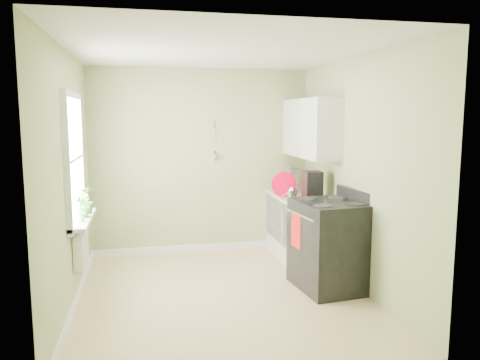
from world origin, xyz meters
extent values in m
cube|color=tan|center=(0.00, 0.00, -0.01)|extent=(3.20, 3.60, 0.02)
cube|color=white|center=(0.00, 0.00, 2.71)|extent=(3.20, 3.60, 0.02)
cube|color=#A4B078|center=(0.00, 1.81, 1.35)|extent=(3.20, 0.02, 2.70)
cube|color=#A4B078|center=(-1.61, 0.00, 1.35)|extent=(0.02, 3.60, 2.70)
cube|color=#A4B078|center=(1.61, 0.00, 1.35)|extent=(0.02, 3.60, 2.70)
cube|color=white|center=(1.30, 1.00, 0.43)|extent=(0.60, 1.60, 0.87)
cube|color=beige|center=(1.29, 1.00, 0.89)|extent=(0.64, 1.60, 0.04)
cube|color=white|center=(1.43, 1.10, 1.85)|extent=(0.35, 1.40, 0.80)
cube|color=white|center=(-1.59, 0.30, 1.55)|extent=(0.02, 1.00, 1.30)
cube|color=white|center=(-1.57, 0.30, 2.24)|extent=(0.06, 1.14, 0.07)
cube|color=white|center=(-1.57, 0.30, 0.86)|extent=(0.06, 1.14, 0.07)
cube|color=white|center=(-1.57, 0.30, 1.55)|extent=(0.04, 1.00, 0.04)
cube|color=white|center=(-1.51, 0.30, 0.88)|extent=(0.18, 1.14, 0.04)
cube|color=white|center=(-1.54, 0.25, 0.55)|extent=(0.12, 0.50, 0.35)
cylinder|color=beige|center=(0.20, 1.78, 1.88)|extent=(0.02, 0.02, 0.10)
cylinder|color=silver|center=(0.20, 1.78, 1.76)|extent=(0.01, 0.01, 0.16)
cylinder|color=silver|center=(0.20, 1.78, 1.42)|extent=(0.01, 0.14, 0.14)
cube|color=black|center=(1.27, -0.03, 0.50)|extent=(0.81, 0.92, 1.00)
cube|color=black|center=(1.27, -0.03, 1.02)|extent=(0.81, 0.92, 0.03)
cube|color=black|center=(1.60, -0.03, 1.09)|extent=(0.16, 0.85, 0.16)
cylinder|color=#B2B2B7|center=(0.90, -0.03, 0.89)|extent=(0.10, 0.69, 0.02)
cube|color=red|center=(0.90, 0.08, 0.69)|extent=(0.05, 0.25, 0.42)
cube|color=#B2B2B7|center=(1.31, 1.49, 0.95)|extent=(0.20, 0.29, 0.08)
cube|color=#B2B2B7|center=(1.31, 1.62, 1.08)|extent=(0.12, 0.08, 0.21)
cube|color=#B2B2B7|center=(1.31, 1.51, 1.21)|extent=(0.14, 0.29, 0.10)
sphere|color=#B2B2B7|center=(1.31, 1.62, 1.24)|extent=(0.11, 0.11, 0.11)
cylinder|color=silver|center=(1.31, 1.44, 1.01)|extent=(0.16, 0.16, 0.13)
cylinder|color=silver|center=(1.05, 0.73, 0.98)|extent=(0.11, 0.11, 0.15)
cone|color=silver|center=(1.05, 0.73, 1.08)|extent=(0.11, 0.11, 0.04)
cylinder|color=silver|center=(0.97, 0.73, 1.01)|extent=(0.10, 0.05, 0.08)
cube|color=black|center=(1.33, 0.74, 1.10)|extent=(0.23, 0.25, 0.39)
cylinder|color=black|center=(1.30, 0.74, 0.99)|extent=(0.12, 0.12, 0.13)
cylinder|color=#BB0028|center=(1.05, 1.07, 1.08)|extent=(0.35, 0.16, 0.35)
cylinder|color=#BBAA99|center=(1.10, 0.30, 0.95)|extent=(0.08, 0.08, 0.08)
cylinder|color=#BB0028|center=(1.10, 0.30, 0.99)|extent=(0.08, 0.08, 0.01)
imported|color=#487C3A|center=(-1.50, 0.08, 1.04)|extent=(0.16, 0.18, 0.28)
imported|color=#487C3A|center=(-1.50, 0.28, 1.04)|extent=(0.20, 0.20, 0.28)
imported|color=#487C3A|center=(-1.50, 0.53, 1.06)|extent=(0.25, 0.25, 0.31)
camera|label=1|loc=(-0.84, -5.02, 2.01)|focal=35.00mm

